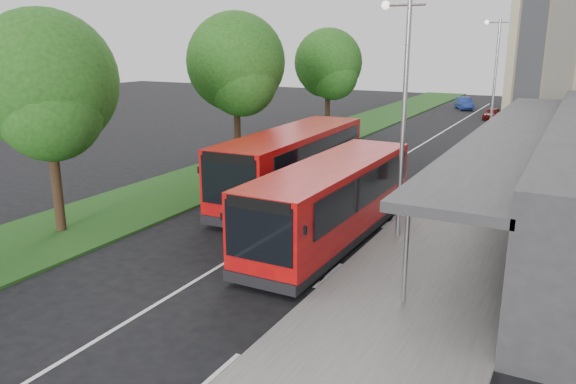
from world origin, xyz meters
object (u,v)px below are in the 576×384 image
Objects in this scene: tree_mid at (236,69)px; bus_main at (332,202)px; lamp_post_near at (402,106)px; bollard at (491,154)px; car_near at (492,114)px; car_far at (464,103)px; bus_second at (293,165)px; tree_far at (328,67)px; tree_near at (47,91)px; lamp_post_far at (494,75)px; litter_bin at (487,180)px.

bus_main is at bearing -42.03° from tree_mid.
lamp_post_near is 15.24m from bollard.
car_near is at bearing 93.15° from lamp_post_near.
car_far is (5.47, 34.24, -4.79)m from tree_mid.
lamp_post_near is at bearing -105.06° from car_far.
bus_second is (5.44, -4.01, -3.84)m from tree_mid.
tree_far is 0.72× the size of bus_second.
bus_second is (5.44, 7.99, -3.59)m from tree_near.
tree_mid is 35.01m from car_far.
tree_far is 11.17m from lamp_post_far.
tree_near is 1.03× the size of tree_far.
tree_far is 13.64m from bollard.
bus_second reaches higher than bollard.
bus_main is 3.31× the size of car_near.
car_far is at bearing 102.67° from litter_bin.
lamp_post_near is at bearing -83.49° from car_near.
bus_second is at bearing 151.87° from lamp_post_near.
bus_main is 2.69× the size of car_far.
car_near is at bearing 90.24° from bus_main.
tree_near is at bearing -126.14° from bus_second.
bus_main is (9.19, -8.29, -3.96)m from tree_mid.
bus_second is 38.27m from car_far.
bollard is (6.70, 11.61, -0.94)m from bus_second.
tree_far is (0.00, 24.00, -0.14)m from tree_near.
lamp_post_far is at bearing 65.96° from tree_near.
tree_near is at bearing -157.71° from bus_main.
tree_near reaches higher than bollard.
bus_main is at bearing -95.21° from lamp_post_far.
bollard is (1.02, 14.65, -4.10)m from lamp_post_near.
tree_near is 0.95× the size of tree_mid.
tree_near reaches higher than litter_bin.
lamp_post_far is at bearing 90.00° from lamp_post_near.
lamp_post_far is 12.82m from litter_bin.
lamp_post_far is 22.41m from car_far.
bollard is (12.15, 19.59, -4.52)m from tree_near.
tree_mid reaches higher than lamp_post_far.
bus_main is 5.68m from bus_second.
bollard is at bearing 79.74° from bus_main.
tree_far is 22.07m from lamp_post_near.
lamp_post_far is at bearing -79.22° from car_near.
tree_near reaches higher than tree_far.
litter_bin is (1.84, 7.99, -4.10)m from lamp_post_near.
tree_mid is (-0.00, 12.00, 0.26)m from tree_near.
bus_second is 31.84m from car_near.
lamp_post_far reaches higher than tree_far.
bus_main reaches higher than litter_bin.
tree_far reaches higher than car_near.
tree_near is at bearing -135.06° from litter_bin.
lamp_post_near is 1.00× the size of lamp_post_far.
bus_second is at bearing -108.53° from lamp_post_far.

